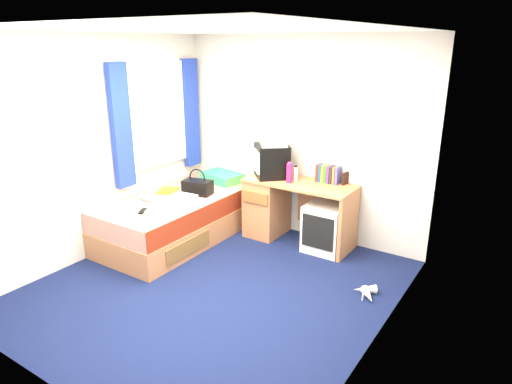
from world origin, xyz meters
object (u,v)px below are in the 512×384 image
Objects in this scene: handbag at (198,187)px; colour_swatch_fan at (149,213)px; remote_control at (143,211)px; desk at (280,205)px; towel at (182,200)px; pink_water_bottle at (289,173)px; pillow at (222,177)px; storage_cube at (326,228)px; crt_tv at (271,161)px; water_bottle at (147,198)px; magazine at (168,191)px; picture_frame at (345,178)px; bed at (179,218)px; aerosol_can at (296,174)px; vcr at (272,141)px; white_heels at (366,292)px.

colour_swatch_fan is at bearing -102.04° from handbag.
handbag reaches higher than remote_control.
desk reaches higher than towel.
towel reaches higher than colour_swatch_fan.
towel is 0.48m from remote_control.
handbag is at bearing -157.25° from pink_water_bottle.
remote_control is at bearing -91.10° from pillow.
remote_control is (-0.18, -0.44, -0.04)m from towel.
pillow is at bearing 176.54° from desk.
towel is 1.28× the size of colour_swatch_fan.
storage_cube is at bearing 30.35° from towel.
crt_tv reaches higher than remote_control.
handbag is (-1.50, -0.48, 0.36)m from storage_cube.
storage_cube is at bearing 6.16° from handbag.
magazine is at bearing 97.69° from water_bottle.
picture_frame is at bearing 13.04° from handbag.
pillow is at bearing 85.42° from bed.
storage_cube is at bearing 28.48° from water_bottle.
pink_water_bottle is 0.78× the size of towel.
water_bottle is 0.43m from colour_swatch_fan.
pink_water_bottle is 1.64m from colour_swatch_fan.
magazine is at bearing -173.84° from handbag.
handbag reaches higher than colour_swatch_fan.
storage_cube is 3.46× the size of remote_control.
desk is 0.48m from aerosol_can.
pillow is at bearing 92.73° from colour_swatch_fan.
colour_swatch_fan is at bearing -128.80° from picture_frame.
pillow is 1.39m from colour_swatch_fan.
colour_swatch_fan is (-0.73, -1.33, -0.40)m from crt_tv.
desk is 5.91× the size of colour_swatch_fan.
handbag is at bearing -94.40° from vcr.
aerosol_can is at bearing 36.92° from water_bottle.
aerosol_can reaches higher than handbag.
storage_cube is at bearing 5.35° from pink_water_bottle.
bed is at bearing 64.74° from remote_control.
magazine is at bearing -149.31° from picture_frame.
bed is 1.54× the size of desk.
picture_frame reaches higher than white_heels.
crt_tv is at bearing 162.35° from pink_water_bottle.
picture_frame reaches higher than storage_cube.
crt_tv is (-0.13, 0.00, 0.54)m from desk.
aerosol_can is (0.21, -0.00, 0.43)m from desk.
vcr reaches higher than desk.
magazine is (-1.89, -0.60, 0.27)m from storage_cube.
vcr is at bearing 30.39° from magazine.
aerosol_can is 0.59× the size of towel.
pink_water_bottle reaches higher than colour_swatch_fan.
vcr reaches higher than colour_swatch_fan.
desk reaches higher than colour_swatch_fan.
desk is 9.29× the size of picture_frame.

